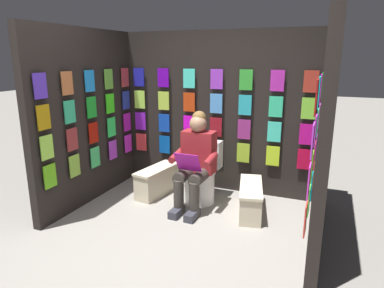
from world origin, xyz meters
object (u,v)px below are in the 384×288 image
person_reading (195,161)px  comic_longbox_far (250,199)px  toilet (202,176)px  comic_longbox_near (157,181)px

person_reading → comic_longbox_far: bearing=-171.0°
person_reading → toilet: bearing=-89.8°
comic_longbox_near → toilet: bearing=-168.0°
comic_longbox_near → person_reading: bearing=172.0°
comic_longbox_near → comic_longbox_far: bearing=-175.5°
person_reading → comic_longbox_near: 0.78m
toilet → person_reading: bearing=90.2°
person_reading → comic_longbox_far: 0.80m
person_reading → comic_longbox_far: size_ratio=1.43×
toilet → comic_longbox_near: bearing=4.3°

